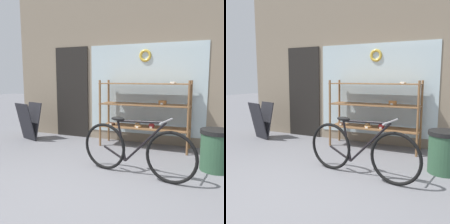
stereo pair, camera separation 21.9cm
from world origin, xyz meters
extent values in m
plane|color=slate|center=(0.00, 0.00, 0.00)|extent=(30.00, 30.00, 0.00)
cube|color=gray|center=(0.00, 2.75, 1.71)|extent=(6.02, 0.08, 3.41)
cube|color=silver|center=(0.20, 2.70, 1.15)|extent=(2.49, 0.02, 1.90)
cube|color=black|center=(-1.56, 2.69, 1.05)|extent=(0.84, 0.03, 2.10)
torus|color=gold|center=(0.20, 2.68, 1.85)|extent=(0.26, 0.06, 0.26)
cylinder|color=brown|center=(-0.58, 2.13, 0.68)|extent=(0.04, 0.04, 1.35)
cylinder|color=brown|center=(1.15, 2.13, 0.68)|extent=(0.04, 0.04, 1.35)
cylinder|color=brown|center=(-0.58, 2.59, 0.68)|extent=(0.04, 0.04, 1.35)
cylinder|color=brown|center=(1.15, 2.59, 0.68)|extent=(0.04, 0.04, 1.35)
cube|color=brown|center=(0.28, 2.36, 0.41)|extent=(1.77, 0.50, 0.02)
cube|color=brown|center=(0.28, 2.36, 0.87)|extent=(1.77, 0.50, 0.02)
cube|color=brown|center=(0.28, 2.36, 1.28)|extent=(1.77, 0.50, 0.02)
cylinder|color=maroon|center=(0.44, 2.32, 0.46)|extent=(0.11, 0.11, 0.08)
cube|color=white|center=(0.44, 2.26, 0.44)|extent=(0.05, 0.00, 0.04)
torus|color=beige|center=(0.84, 2.33, 1.31)|extent=(0.12, 0.12, 0.03)
cube|color=white|center=(0.84, 2.26, 1.31)|extent=(0.05, 0.00, 0.04)
ellipsoid|color=#AD7F4C|center=(0.12, 2.43, 0.45)|extent=(0.10, 0.09, 0.07)
cube|color=white|center=(0.12, 2.37, 0.44)|extent=(0.05, 0.00, 0.04)
cylinder|color=#C67F42|center=(0.62, 2.47, 0.91)|extent=(0.16, 0.16, 0.07)
cube|color=white|center=(0.62, 2.39, 0.90)|extent=(0.05, 0.00, 0.04)
torus|color=#4C2D1E|center=(-0.41, 2.35, 0.44)|extent=(0.14, 0.14, 0.04)
cube|color=white|center=(-0.41, 2.27, 0.44)|extent=(0.05, 0.00, 0.04)
torus|color=#B27A42|center=(0.18, 2.28, 0.44)|extent=(0.15, 0.15, 0.04)
cube|color=white|center=(0.18, 2.20, 0.44)|extent=(0.05, 0.00, 0.04)
torus|color=black|center=(0.03, 0.95, 0.36)|extent=(0.71, 0.16, 0.72)
torus|color=black|center=(1.06, 0.77, 0.36)|extent=(0.71, 0.16, 0.72)
cylinder|color=black|center=(0.69, 0.83, 0.51)|extent=(0.62, 0.14, 0.64)
cylinder|color=black|center=(0.62, 0.85, 0.80)|extent=(0.73, 0.15, 0.07)
cylinder|color=black|center=(0.33, 0.90, 0.49)|extent=(0.16, 0.06, 0.59)
cylinder|color=black|center=(0.21, 0.92, 0.28)|extent=(0.38, 0.10, 0.19)
ellipsoid|color=black|center=(0.26, 0.91, 0.81)|extent=(0.23, 0.13, 0.06)
cylinder|color=#B2B2B7|center=(0.98, 0.78, 0.84)|extent=(0.10, 0.46, 0.02)
cube|color=#232328|center=(-2.31, 1.92, 0.42)|extent=(0.54, 0.35, 0.83)
cube|color=#232328|center=(-2.26, 2.09, 0.42)|extent=(0.54, 0.35, 0.83)
cylinder|color=#2D5138|center=(1.62, 1.52, 0.31)|extent=(0.46, 0.46, 0.63)
cylinder|color=black|center=(1.62, 1.52, 0.60)|extent=(0.49, 0.49, 0.06)
camera|label=1|loc=(1.52, -2.45, 1.40)|focal=40.00mm
camera|label=2|loc=(1.72, -2.36, 1.40)|focal=40.00mm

